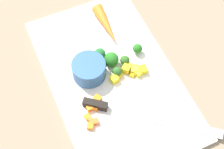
% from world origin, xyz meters
% --- Properties ---
extents(ground_plane, '(4.00, 4.00, 0.00)m').
position_xyz_m(ground_plane, '(0.00, 0.00, 0.00)').
color(ground_plane, gray).
extents(cutting_board, '(0.52, 0.31, 0.01)m').
position_xyz_m(cutting_board, '(0.00, 0.00, 0.01)').
color(cutting_board, white).
rests_on(cutting_board, ground_plane).
extents(prep_bowl, '(0.09, 0.09, 0.05)m').
position_xyz_m(prep_bowl, '(0.03, 0.05, 0.04)').
color(prep_bowl, '#305B90').
rests_on(prep_bowl, cutting_board).
extents(chef_knife, '(0.22, 0.28, 0.02)m').
position_xyz_m(chef_knife, '(-0.11, 0.01, 0.02)').
color(chef_knife, silver).
rests_on(chef_knife, cutting_board).
extents(whole_carrot, '(0.13, 0.03, 0.03)m').
position_xyz_m(whole_carrot, '(0.15, -0.05, 0.03)').
color(whole_carrot, orange).
rests_on(whole_carrot, cutting_board).
extents(carrot_dice_0, '(0.02, 0.01, 0.01)m').
position_xyz_m(carrot_dice_0, '(-0.09, 0.10, 0.02)').
color(carrot_dice_0, orange).
rests_on(carrot_dice_0, cutting_board).
extents(carrot_dice_1, '(0.02, 0.02, 0.01)m').
position_xyz_m(carrot_dice_1, '(-0.11, 0.10, 0.02)').
color(carrot_dice_1, orange).
rests_on(carrot_dice_1, cutting_board).
extents(carrot_dice_2, '(0.03, 0.03, 0.01)m').
position_xyz_m(carrot_dice_2, '(-0.06, 0.07, 0.02)').
color(carrot_dice_2, orange).
rests_on(carrot_dice_2, cutting_board).
extents(carrot_dice_3, '(0.02, 0.02, 0.01)m').
position_xyz_m(carrot_dice_3, '(-0.05, 0.06, 0.02)').
color(carrot_dice_3, orange).
rests_on(carrot_dice_3, cutting_board).
extents(carrot_dice_4, '(0.01, 0.02, 0.01)m').
position_xyz_m(carrot_dice_4, '(-0.06, 0.09, 0.02)').
color(carrot_dice_4, orange).
rests_on(carrot_dice_4, cutting_board).
extents(carrot_dice_5, '(0.02, 0.02, 0.01)m').
position_xyz_m(carrot_dice_5, '(-0.10, 0.09, 0.02)').
color(carrot_dice_5, orange).
rests_on(carrot_dice_5, cutting_board).
extents(carrot_dice_6, '(0.02, 0.02, 0.01)m').
position_xyz_m(carrot_dice_6, '(-0.08, 0.10, 0.02)').
color(carrot_dice_6, orange).
rests_on(carrot_dice_6, cutting_board).
extents(pepper_dice_0, '(0.02, 0.02, 0.02)m').
position_xyz_m(pepper_dice_0, '(-0.01, -0.00, 0.02)').
color(pepper_dice_0, yellow).
rests_on(pepper_dice_0, cutting_board).
extents(pepper_dice_1, '(0.03, 0.03, 0.01)m').
position_xyz_m(pepper_dice_1, '(-0.02, -0.07, 0.02)').
color(pepper_dice_1, yellow).
rests_on(pepper_dice_1, cutting_board).
extents(pepper_dice_2, '(0.02, 0.02, 0.01)m').
position_xyz_m(pepper_dice_2, '(-0.01, -0.02, 0.02)').
color(pepper_dice_2, yellow).
rests_on(pepper_dice_2, cutting_board).
extents(pepper_dice_3, '(0.02, 0.02, 0.02)m').
position_xyz_m(pepper_dice_3, '(-0.02, -0.08, 0.02)').
color(pepper_dice_3, yellow).
rests_on(pepper_dice_3, cutting_board).
extents(pepper_dice_4, '(0.02, 0.02, 0.01)m').
position_xyz_m(pepper_dice_4, '(-0.02, -0.05, 0.02)').
color(pepper_dice_4, yellow).
rests_on(pepper_dice_4, cutting_board).
extents(pepper_dice_5, '(0.03, 0.03, 0.02)m').
position_xyz_m(pepper_dice_5, '(-0.01, -0.06, 0.02)').
color(pepper_dice_5, yellow).
rests_on(pepper_dice_5, cutting_board).
extents(pepper_dice_6, '(0.02, 0.02, 0.02)m').
position_xyz_m(pepper_dice_6, '(0.01, -0.05, 0.02)').
color(pepper_dice_6, yellow).
rests_on(pepper_dice_6, cutting_board).
extents(pepper_dice_7, '(0.03, 0.03, 0.02)m').
position_xyz_m(pepper_dice_7, '(-0.00, -0.04, 0.02)').
color(pepper_dice_7, yellow).
rests_on(pepper_dice_7, cutting_board).
extents(broccoli_floret_0, '(0.02, 0.02, 0.03)m').
position_xyz_m(broccoli_floret_0, '(0.00, -0.01, 0.03)').
color(broccoli_floret_0, '#93B85E').
rests_on(broccoli_floret_0, cutting_board).
extents(broccoli_floret_1, '(0.03, 0.03, 0.03)m').
position_xyz_m(broccoli_floret_1, '(0.04, -0.09, 0.03)').
color(broccoli_floret_1, '#81AB61').
rests_on(broccoli_floret_1, cutting_board).
extents(broccoli_floret_2, '(0.03, 0.03, 0.03)m').
position_xyz_m(broccoli_floret_2, '(0.02, -0.05, 0.03)').
color(broccoli_floret_2, '#89C265').
rests_on(broccoli_floret_2, cutting_board).
extents(broccoli_floret_3, '(0.04, 0.04, 0.04)m').
position_xyz_m(broccoli_floret_3, '(0.04, -0.01, 0.03)').
color(broccoli_floret_3, '#84B364').
rests_on(broccoli_floret_3, cutting_board).
extents(broccoli_floret_4, '(0.03, 0.03, 0.04)m').
position_xyz_m(broccoli_floret_4, '(0.06, 0.01, 0.03)').
color(broccoli_floret_4, '#84BB63').
rests_on(broccoli_floret_4, cutting_board).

